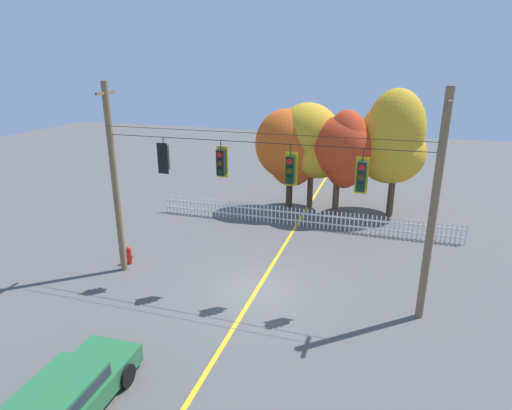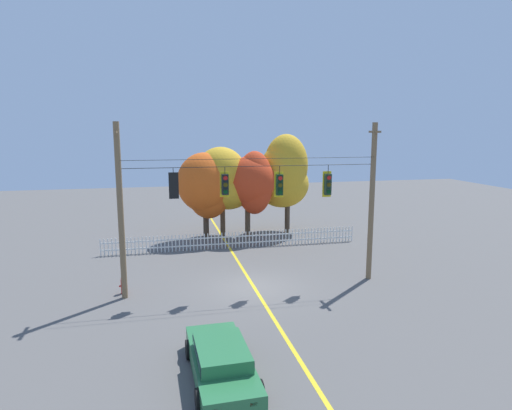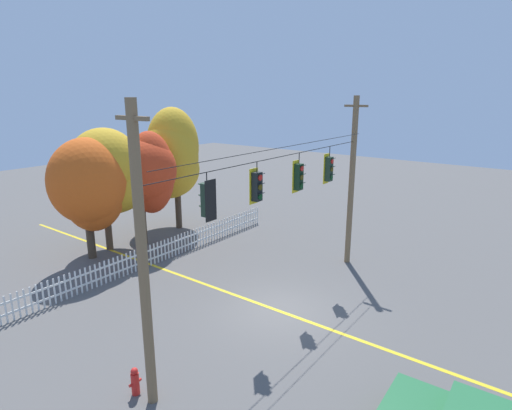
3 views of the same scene
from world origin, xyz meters
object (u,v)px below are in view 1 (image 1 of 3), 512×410
traffic_signal_eastbound_side (361,176)px  fire_hydrant (129,255)px  traffic_signal_southbound_primary (164,158)px  traffic_signal_northbound_primary (290,170)px  parked_car (62,400)px  autumn_maple_near_fence (289,148)px  autumn_oak_far_east (343,148)px  autumn_maple_mid (314,142)px  traffic_signal_northbound_secondary (221,162)px  autumn_maple_far_west (391,142)px

traffic_signal_eastbound_side → fire_hydrant: 10.75m
traffic_signal_southbound_primary → traffic_signal_eastbound_side: 7.31m
traffic_signal_northbound_primary → parked_car: traffic_signal_northbound_primary is taller
autumn_maple_near_fence → traffic_signal_southbound_primary: bearing=-104.2°
autumn_oak_far_east → fire_hydrant: bearing=-131.8°
autumn_maple_mid → fire_hydrant: (-6.32, -9.85, -3.70)m
autumn_maple_near_fence → autumn_maple_mid: (1.37, 0.44, 0.34)m
traffic_signal_eastbound_side → parked_car: size_ratio=0.34×
traffic_signal_northbound_secondary → fire_hydrant: size_ratio=1.73×
traffic_signal_eastbound_side → autumn_oak_far_east: 9.84m
traffic_signal_northbound_primary → parked_car: size_ratio=0.32×
autumn_maple_near_fence → autumn_maple_far_west: 5.75m
autumn_maple_mid → fire_hydrant: size_ratio=7.87×
fire_hydrant → autumn_maple_far_west: bearing=43.6°
traffic_signal_southbound_primary → traffic_signal_northbound_secondary: size_ratio=0.98×
traffic_signal_southbound_primary → traffic_signal_northbound_secondary: bearing=0.5°
autumn_maple_mid → traffic_signal_eastbound_side: bearing=-71.9°
fire_hydrant → traffic_signal_northbound_primary: bearing=-4.4°
autumn_maple_mid → fire_hydrant: 12.27m
autumn_oak_far_east → fire_hydrant: (-8.12, -9.09, -3.57)m
traffic_signal_eastbound_side → autumn_maple_mid: bearing=108.1°
autumn_maple_mid → autumn_oak_far_east: (1.79, -0.76, -0.13)m
traffic_signal_northbound_secondary → traffic_signal_southbound_primary: bearing=-179.5°
autumn_maple_near_fence → parked_car: 17.84m
autumn_oak_far_east → autumn_maple_far_west: bearing=22.7°
autumn_oak_far_east → autumn_maple_far_west: (2.52, 1.06, 0.30)m
autumn_maple_mid → autumn_maple_far_west: bearing=4.0°
parked_car → traffic_signal_northbound_secondary: bearing=80.0°
autumn_oak_far_east → parked_car: (-4.70, -17.18, -3.36)m
traffic_signal_northbound_secondary → autumn_oak_far_east: bearing=70.7°
autumn_maple_near_fence → fire_hydrant: 11.15m
autumn_maple_mid → parked_car: (-2.91, -17.93, -3.49)m
parked_car → traffic_signal_southbound_primary: bearing=97.5°
traffic_signal_eastbound_side → autumn_maple_near_fence: size_ratio=0.26×
traffic_signal_northbound_primary → fire_hydrant: bearing=175.6°
autumn_maple_far_west → fire_hydrant: bearing=-136.4°
autumn_maple_far_west → parked_car: (-7.23, -18.23, -3.66)m
autumn_maple_near_fence → autumn_maple_far_west: (5.68, 0.74, 0.51)m
parked_car → traffic_signal_eastbound_side: bearing=49.9°
traffic_signal_southbound_primary → autumn_maple_far_west: (8.22, 10.73, -0.80)m
traffic_signal_northbound_secondary → autumn_oak_far_east: size_ratio=0.23×
autumn_maple_mid → autumn_oak_far_east: bearing=-22.9°
traffic_signal_eastbound_side → autumn_maple_near_fence: bearing=115.6°
autumn_maple_far_west → autumn_maple_mid: bearing=-176.0°
autumn_oak_far_east → parked_car: 18.12m
autumn_maple_mid → traffic_signal_northbound_primary: bearing=-84.5°
traffic_signal_southbound_primary → autumn_maple_far_west: 13.54m
traffic_signal_northbound_primary → autumn_maple_far_west: autumn_maple_far_west is taller
traffic_signal_northbound_secondary → traffic_signal_northbound_primary: (2.58, 0.00, -0.08)m
traffic_signal_northbound_secondary → traffic_signal_northbound_primary: same height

